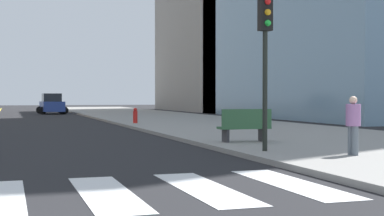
# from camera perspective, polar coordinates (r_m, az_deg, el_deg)

# --- Properties ---
(sidewalk_kerb_east) EXTENTS (10.00, 120.00, 0.15)m
(sidewalk_kerb_east) POSITION_cam_1_polar(r_m,az_deg,el_deg) (28.18, 5.36, -2.14)
(sidewalk_kerb_east) COLOR gray
(sidewalk_kerb_east) RESTS_ON ground
(parking_garage_concrete) EXTENTS (18.00, 24.00, 23.84)m
(parking_garage_concrete) POSITION_cam_1_polar(r_m,az_deg,el_deg) (70.15, 5.95, 9.53)
(parking_garage_concrete) COLOR gray
(parking_garage_concrete) RESTS_ON ground
(car_blue_third) EXTENTS (2.91, 4.55, 2.00)m
(car_blue_third) POSITION_cam_1_polar(r_m,az_deg,el_deg) (57.31, -13.89, 0.36)
(car_blue_third) COLOR #2D479E
(car_blue_third) RESTS_ON ground
(traffic_light_near_corner) EXTENTS (0.36, 0.41, 4.40)m
(traffic_light_near_corner) POSITION_cam_1_polar(r_m,az_deg,el_deg) (16.25, 7.37, 6.67)
(traffic_light_near_corner) COLOR black
(traffic_light_near_corner) RESTS_ON sidewalk_kerb_east
(park_bench) EXTENTS (1.80, 0.57, 1.12)m
(park_bench) POSITION_cam_1_polar(r_m,az_deg,el_deg) (19.39, 5.34, -1.82)
(park_bench) COLOR #33603D
(park_bench) RESTS_ON sidewalk_kerb_east
(pedestrian_waiting_east) EXTENTS (0.38, 0.38, 1.55)m
(pedestrian_waiting_east) POSITION_cam_1_polar(r_m,az_deg,el_deg) (15.50, 15.87, -1.43)
(pedestrian_waiting_east) COLOR slate
(pedestrian_waiting_east) RESTS_ON sidewalk_kerb_east
(fire_hydrant) EXTENTS (0.26, 0.26, 0.89)m
(fire_hydrant) POSITION_cam_1_polar(r_m,az_deg,el_deg) (33.20, -5.71, -0.78)
(fire_hydrant) COLOR red
(fire_hydrant) RESTS_ON sidewalk_kerb_east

